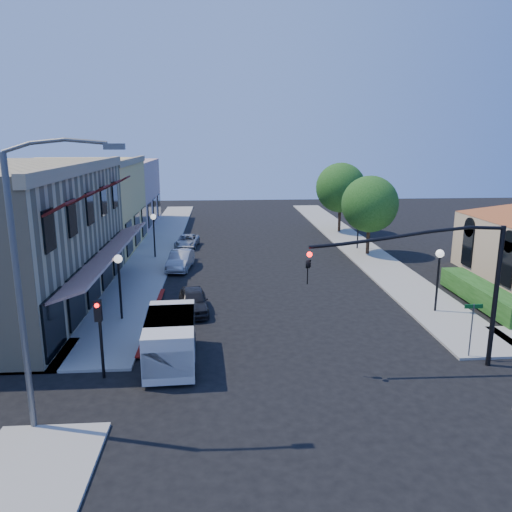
{
  "coord_description": "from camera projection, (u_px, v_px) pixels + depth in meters",
  "views": [
    {
      "loc": [
        -3.21,
        -17.26,
        9.4
      ],
      "look_at": [
        -1.17,
        11.29,
        2.6
      ],
      "focal_mm": 35.0,
      "sensor_mm": 36.0,
      "label": 1
    }
  ],
  "objects": [
    {
      "name": "parked_car_d",
      "position": [
        187.0,
        241.0,
        43.82
      ],
      "size": [
        2.18,
        4.06,
        1.08
      ],
      "primitive_type": "imported",
      "rotation": [
        0.0,
        0.0,
        -0.1
      ],
      "color": "#A0A1A5",
      "rests_on": "ground"
    },
    {
      "name": "cobra_streetlight",
      "position": [
        29.0,
        275.0,
        15.35
      ],
      "size": [
        3.6,
        0.25,
        9.31
      ],
      "color": "#595B5E",
      "rests_on": "ground"
    },
    {
      "name": "corner_brick_building",
      "position": [
        1.0,
        237.0,
        27.82
      ],
      "size": [
        11.77,
        18.2,
        8.1
      ],
      "color": "tan",
      "rests_on": "ground"
    },
    {
      "name": "parked_car_c",
      "position": [
        182.0,
        257.0,
        38.0
      ],
      "size": [
        1.86,
        3.79,
        1.06
      ],
      "primitive_type": "imported",
      "rotation": [
        0.0,
        0.0,
        -0.1
      ],
      "color": "silver",
      "rests_on": "ground"
    },
    {
      "name": "street_name_sign",
      "position": [
        472.0,
        322.0,
        21.41
      ],
      "size": [
        0.8,
        0.06,
        2.5
      ],
      "color": "#595B5E",
      "rests_on": "ground"
    },
    {
      "name": "secondary_signal",
      "position": [
        99.0,
        324.0,
        19.42
      ],
      "size": [
        0.28,
        0.42,
        3.32
      ],
      "color": "black",
      "rests_on": "ground"
    },
    {
      "name": "pink_stucco_building",
      "position": [
        107.0,
        194.0,
        54.14
      ],
      "size": [
        10.0,
        12.0,
        7.0
      ],
      "primitive_type": "cube",
      "color": "#D5A7A1",
      "rests_on": "ground"
    },
    {
      "name": "street_tree_b",
      "position": [
        341.0,
        188.0,
        49.76
      ],
      "size": [
        4.94,
        4.94,
        7.02
      ],
      "color": "black",
      "rests_on": "ground"
    },
    {
      "name": "lamppost_right_near",
      "position": [
        439.0,
        265.0,
        26.87
      ],
      "size": [
        0.44,
        0.44,
        3.57
      ],
      "color": "black",
      "rests_on": "ground"
    },
    {
      "name": "ground",
      "position": [
        307.0,
        389.0,
        19.15
      ],
      "size": [
        120.0,
        120.0,
        0.0
      ],
      "primitive_type": "plane",
      "color": "black",
      "rests_on": "ground"
    },
    {
      "name": "lamppost_right_far",
      "position": [
        359.0,
        218.0,
        42.4
      ],
      "size": [
        0.44,
        0.44,
        3.57
      ],
      "color": "black",
      "rests_on": "ground"
    },
    {
      "name": "yellow_stucco_building",
      "position": [
        76.0,
        205.0,
        42.43
      ],
      "size": [
        10.0,
        12.0,
        7.6
      ],
      "primitive_type": "cube",
      "color": "#D2BC5E",
      "rests_on": "ground"
    },
    {
      "name": "sidewalk_left",
      "position": [
        159.0,
        245.0,
        44.73
      ],
      "size": [
        3.5,
        50.0,
        0.12
      ],
      "primitive_type": "cube",
      "color": "#9C998E",
      "rests_on": "ground"
    },
    {
      "name": "lamppost_left_far",
      "position": [
        154.0,
        225.0,
        39.28
      ],
      "size": [
        0.44,
        0.44,
        3.57
      ],
      "color": "black",
      "rests_on": "ground"
    },
    {
      "name": "sidewalk_right",
      "position": [
        351.0,
        242.0,
        45.94
      ],
      "size": [
        3.5,
        50.0,
        0.12
      ],
      "primitive_type": "cube",
      "color": "#9C998E",
      "rests_on": "ground"
    },
    {
      "name": "parked_car_b",
      "position": [
        180.0,
        260.0,
        36.4
      ],
      "size": [
        1.92,
        4.3,
        1.37
      ],
      "primitive_type": "imported",
      "rotation": [
        0.0,
        0.0,
        -0.11
      ],
      "color": "#A5A7AA",
      "rests_on": "ground"
    },
    {
      "name": "curb_red_strip",
      "position": [
        153.0,
        320.0,
        26.43
      ],
      "size": [
        0.25,
        10.0,
        0.06
      ],
      "primitive_type": "cube",
      "color": "maroon",
      "rests_on": "ground"
    },
    {
      "name": "white_van",
      "position": [
        171.0,
        337.0,
        21.03
      ],
      "size": [
        2.23,
        4.74,
        2.06
      ],
      "color": "beige",
      "rests_on": "ground"
    },
    {
      "name": "signal_mast_arm",
      "position": [
        447.0,
        273.0,
        20.06
      ],
      "size": [
        8.01,
        0.39,
        6.0
      ],
      "color": "black",
      "rests_on": "ground"
    },
    {
      "name": "lamppost_left_near",
      "position": [
        119.0,
        270.0,
        25.69
      ],
      "size": [
        0.44,
        0.44,
        3.57
      ],
      "color": "black",
      "rests_on": "ground"
    },
    {
      "name": "parked_car_a",
      "position": [
        193.0,
        301.0,
        27.46
      ],
      "size": [
        1.95,
        3.98,
        1.31
      ],
      "primitive_type": "imported",
      "rotation": [
        0.0,
        0.0,
        0.11
      ],
      "color": "black",
      "rests_on": "ground"
    },
    {
      "name": "hedge",
      "position": [
        481.0,
        305.0,
        28.69
      ],
      "size": [
        1.4,
        8.0,
        1.1
      ],
      "primitive_type": "cube",
      "color": "#1A4814",
      "rests_on": "ground"
    },
    {
      "name": "street_tree_a",
      "position": [
        370.0,
        204.0,
        40.14
      ],
      "size": [
        4.56,
        4.56,
        6.48
      ],
      "color": "black",
      "rests_on": "ground"
    }
  ]
}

